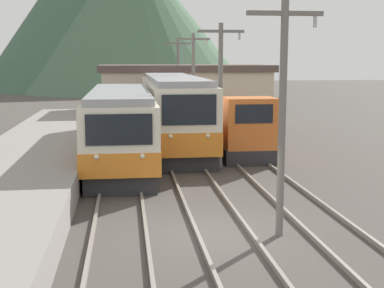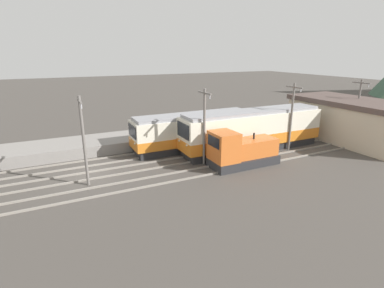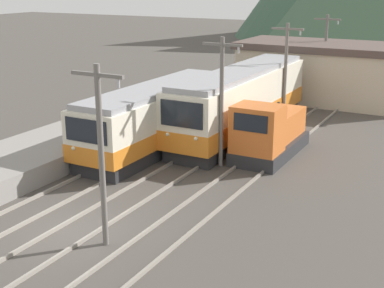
{
  "view_description": "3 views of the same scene",
  "coord_description": "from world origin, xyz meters",
  "px_view_note": "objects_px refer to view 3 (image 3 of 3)",
  "views": [
    {
      "loc": [
        -2.39,
        -13.82,
        4.74
      ],
      "look_at": [
        0.29,
        7.44,
        1.31
      ],
      "focal_mm": 50.0,
      "sensor_mm": 36.0,
      "label": 1
    },
    {
      "loc": [
        22.12,
        -2.19,
        8.87
      ],
      "look_at": [
        0.1,
        8.54,
        1.36
      ],
      "focal_mm": 28.0,
      "sensor_mm": 36.0,
      "label": 2
    },
    {
      "loc": [
        12.19,
        -13.45,
        8.73
      ],
      "look_at": [
        0.88,
        7.45,
        1.38
      ],
      "focal_mm": 50.0,
      "sensor_mm": 36.0,
      "label": 3
    }
  ],
  "objects_px": {
    "catenary_mast_far": "(286,70)",
    "catenary_mast_distant": "(325,52)",
    "catenary_mast_near": "(101,149)",
    "catenary_mast_mid": "(222,97)",
    "commuter_train_left": "(158,119)",
    "shunting_locomotive": "(269,134)",
    "commuter_train_center": "(242,104)"
  },
  "relations": [
    {
      "from": "catenary_mast_far",
      "to": "catenary_mast_distant",
      "type": "bearing_deg",
      "value": 90.0
    },
    {
      "from": "catenary_mast_near",
      "to": "catenary_mast_mid",
      "type": "relative_size",
      "value": 1.0
    },
    {
      "from": "commuter_train_left",
      "to": "shunting_locomotive",
      "type": "relative_size",
      "value": 2.07
    },
    {
      "from": "commuter_train_left",
      "to": "catenary_mast_near",
      "type": "distance_m",
      "value": 11.33
    },
    {
      "from": "commuter_train_left",
      "to": "catenary_mast_near",
      "type": "bearing_deg",
      "value": -67.34
    },
    {
      "from": "catenary_mast_near",
      "to": "catenary_mast_distant",
      "type": "height_order",
      "value": "same"
    },
    {
      "from": "catenary_mast_near",
      "to": "commuter_train_left",
      "type": "bearing_deg",
      "value": 112.66
    },
    {
      "from": "commuter_train_center",
      "to": "catenary_mast_distant",
      "type": "relative_size",
      "value": 2.31
    },
    {
      "from": "shunting_locomotive",
      "to": "catenary_mast_distant",
      "type": "height_order",
      "value": "catenary_mast_distant"
    },
    {
      "from": "catenary_mast_far",
      "to": "catenary_mast_distant",
      "type": "xyz_separation_m",
      "value": [
        0.0,
        9.15,
        0.0
      ]
    },
    {
      "from": "catenary_mast_near",
      "to": "catenary_mast_mid",
      "type": "bearing_deg",
      "value": 90.0
    },
    {
      "from": "commuter_train_left",
      "to": "catenary_mast_mid",
      "type": "height_order",
      "value": "catenary_mast_mid"
    },
    {
      "from": "catenary_mast_distant",
      "to": "catenary_mast_far",
      "type": "bearing_deg",
      "value": -90.0
    },
    {
      "from": "commuter_train_left",
      "to": "commuter_train_center",
      "type": "distance_m",
      "value": 5.55
    },
    {
      "from": "catenary_mast_mid",
      "to": "catenary_mast_distant",
      "type": "xyz_separation_m",
      "value": [
        0.0,
        18.3,
        0.0
      ]
    },
    {
      "from": "catenary_mast_near",
      "to": "catenary_mast_distant",
      "type": "relative_size",
      "value": 1.0
    },
    {
      "from": "commuter_train_left",
      "to": "catenary_mast_near",
      "type": "height_order",
      "value": "catenary_mast_near"
    },
    {
      "from": "catenary_mast_distant",
      "to": "catenary_mast_mid",
      "type": "bearing_deg",
      "value": -90.0
    },
    {
      "from": "commuter_train_left",
      "to": "catenary_mast_mid",
      "type": "xyz_separation_m",
      "value": [
        4.31,
        -1.17,
        1.84
      ]
    },
    {
      "from": "catenary_mast_far",
      "to": "commuter_train_left",
      "type": "bearing_deg",
      "value": -118.36
    },
    {
      "from": "catenary_mast_near",
      "to": "catenary_mast_far",
      "type": "height_order",
      "value": "same"
    },
    {
      "from": "catenary_mast_near",
      "to": "catenary_mast_distant",
      "type": "distance_m",
      "value": 27.45
    },
    {
      "from": "shunting_locomotive",
      "to": "commuter_train_center",
      "type": "bearing_deg",
      "value": 131.45
    },
    {
      "from": "commuter_train_center",
      "to": "catenary_mast_distant",
      "type": "bearing_deg",
      "value": 83.03
    },
    {
      "from": "commuter_train_left",
      "to": "commuter_train_center",
      "type": "bearing_deg",
      "value": 59.69
    },
    {
      "from": "commuter_train_left",
      "to": "catenary_mast_distant",
      "type": "bearing_deg",
      "value": 75.88
    },
    {
      "from": "commuter_train_left",
      "to": "catenary_mast_far",
      "type": "bearing_deg",
      "value": 61.64
    },
    {
      "from": "commuter_train_center",
      "to": "catenary_mast_distant",
      "type": "distance_m",
      "value": 12.55
    },
    {
      "from": "commuter_train_center",
      "to": "catenary_mast_mid",
      "type": "xyz_separation_m",
      "value": [
        1.51,
        -5.96,
        1.66
      ]
    },
    {
      "from": "commuter_train_left",
      "to": "catenary_mast_far",
      "type": "height_order",
      "value": "catenary_mast_far"
    },
    {
      "from": "commuter_train_center",
      "to": "catenary_mast_mid",
      "type": "height_order",
      "value": "catenary_mast_mid"
    },
    {
      "from": "shunting_locomotive",
      "to": "catenary_mast_far",
      "type": "distance_m",
      "value": 7.11
    }
  ]
}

